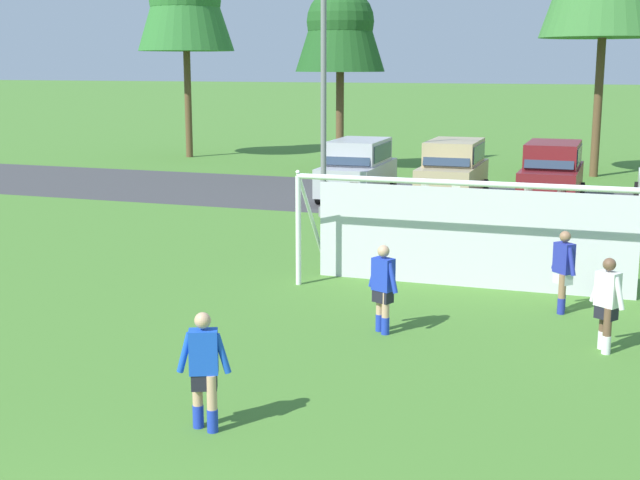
# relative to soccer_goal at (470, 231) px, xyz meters

# --- Properties ---
(ground_plane) EXTENTS (400.00, 400.00, 0.00)m
(ground_plane) POSITION_rel_soccer_goal_xyz_m (-1.59, 1.73, -1.29)
(ground_plane) COLOR #477A2D
(parking_lot_strip) EXTENTS (52.00, 8.40, 0.01)m
(parking_lot_strip) POSITION_rel_soccer_goal_xyz_m (-1.59, 12.41, -1.29)
(parking_lot_strip) COLOR #3D3D3F
(parking_lot_strip) RESTS_ON ground
(soccer_goal) EXTENTS (7.45, 2.05, 2.57)m
(soccer_goal) POSITION_rel_soccer_goal_xyz_m (0.00, 0.00, 0.00)
(soccer_goal) COLOR white
(soccer_goal) RESTS_ON ground
(player_striker_near) EXTENTS (0.67, 0.45, 1.64)m
(player_striker_near) POSITION_rel_soccer_goal_xyz_m (-0.94, -3.64, -0.47)
(player_striker_near) COLOR tan
(player_striker_near) RESTS_ON ground
(player_midfield_center) EXTENTS (0.54, 0.62, 1.64)m
(player_midfield_center) POSITION_rel_soccer_goal_xyz_m (2.06, -1.16, -0.47)
(player_midfield_center) COLOR #936B4C
(player_midfield_center) RESTS_ON ground
(player_winger_left) EXTENTS (0.62, 0.54, 1.64)m
(player_winger_left) POSITION_rel_soccer_goal_xyz_m (2.93, -3.40, -0.47)
(player_winger_left) COLOR brown
(player_winger_left) RESTS_ON ground
(player_winger_right) EXTENTS (0.74, 0.37, 1.64)m
(player_winger_right) POSITION_rel_soccer_goal_xyz_m (-2.04, -8.60, -0.47)
(player_winger_right) COLOR tan
(player_winger_right) RESTS_ON ground
(parked_car_slot_far_left) EXTENTS (2.25, 4.66, 2.16)m
(parked_car_slot_far_left) POSITION_rel_soccer_goal_xyz_m (-6.03, 11.46, -0.18)
(parked_car_slot_far_left) COLOR #B2B2BC
(parked_car_slot_far_left) RESTS_ON ground
(parked_car_slot_left) EXTENTS (2.19, 4.63, 2.16)m
(parked_car_slot_left) POSITION_rel_soccer_goal_xyz_m (-2.74, 12.38, -0.18)
(parked_car_slot_left) COLOR tan
(parked_car_slot_left) RESTS_ON ground
(parked_car_slot_center_left) EXTENTS (2.14, 4.60, 2.16)m
(parked_car_slot_center_left) POSITION_rel_soccer_goal_xyz_m (0.67, 12.72, -0.18)
(parked_car_slot_center_left) COLOR maroon
(parked_car_slot_center_left) RESTS_ON ground
(tree_mid_left) EXTENTS (4.04, 4.04, 10.78)m
(tree_mid_left) POSITION_rel_soccer_goal_xyz_m (-9.38, 19.61, 6.12)
(tree_mid_left) COLOR brown
(tree_mid_left) RESTS_ON ground
(street_lamp) EXTENTS (2.00, 0.32, 7.92)m
(street_lamp) POSITION_rel_soccer_goal_xyz_m (-5.86, 7.70, 2.81)
(street_lamp) COLOR slate
(street_lamp) RESTS_ON ground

